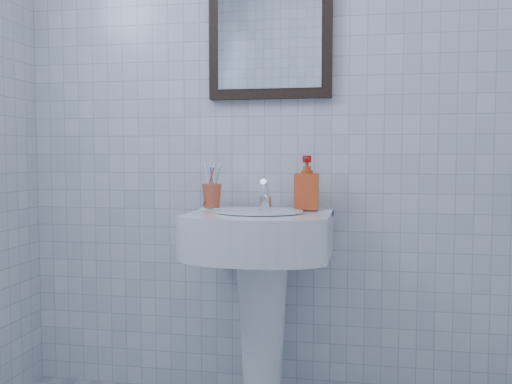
# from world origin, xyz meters

# --- Properties ---
(wall_back) EXTENTS (2.20, 0.02, 2.50)m
(wall_back) POSITION_xyz_m (0.00, 1.20, 1.25)
(wall_back) COLOR silver
(wall_back) RESTS_ON ground
(washbasin) EXTENTS (0.53, 0.38, 0.81)m
(washbasin) POSITION_xyz_m (-0.04, 0.98, 0.54)
(washbasin) COLOR white
(washbasin) RESTS_ON ground
(faucet) EXTENTS (0.05, 0.10, 0.12)m
(faucet) POSITION_xyz_m (-0.04, 1.08, 0.85)
(faucet) COLOR white
(faucet) RESTS_ON washbasin
(toothbrush_cup) EXTENTS (0.10, 0.10, 0.09)m
(toothbrush_cup) POSITION_xyz_m (-0.26, 1.08, 0.85)
(toothbrush_cup) COLOR #C75031
(toothbrush_cup) RESTS_ON washbasin
(soap_dispenser) EXTENTS (0.09, 0.10, 0.20)m
(soap_dispenser) POSITION_xyz_m (0.12, 1.08, 0.90)
(soap_dispenser) COLOR red
(soap_dispenser) RESTS_ON washbasin
(wall_mirror) EXTENTS (0.50, 0.04, 0.62)m
(wall_mirror) POSITION_xyz_m (-0.04, 1.18, 1.55)
(wall_mirror) COLOR black
(wall_mirror) RESTS_ON wall_back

